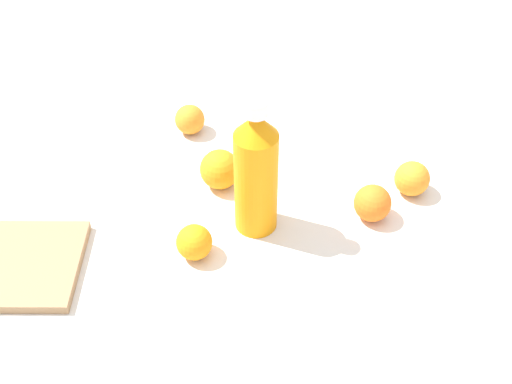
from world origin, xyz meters
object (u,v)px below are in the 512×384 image
Objects in this scene: orange_0 at (412,179)px; orange_3 at (190,119)px; orange_4 at (194,242)px; cutting_board at (13,265)px; orange_1 at (372,203)px; water_bottle at (256,171)px; orange_2 at (220,169)px.

orange_0 reaches higher than orange_3.
orange_0 is 0.48m from orange_3.
cutting_board is at bearing -178.18° from orange_4.
orange_3 is at bearing 139.99° from orange_1.
orange_3 is 0.36m from orange_4.
water_bottle is 4.33× the size of orange_4.
orange_2 is (-0.06, 0.11, -0.09)m from water_bottle.
water_bottle is at bearing -167.72° from orange_0.
orange_4 is at bearing 5.97° from cutting_board.
orange_4 is 0.32m from cutting_board.
orange_1 reaches higher than cutting_board.
orange_0 is 0.44m from orange_4.
orange_3 is at bearing 108.91° from orange_2.
orange_1 is 0.30× the size of cutting_board.
orange_2 is (-0.28, 0.11, 0.00)m from orange_1.
orange_0 is 1.06× the size of orange_3.
orange_3 and orange_4 have the same top height.
orange_1 is 0.30m from orange_2.
orange_4 is (-0.42, -0.14, -0.00)m from orange_0.
orange_1 is 0.44m from orange_3.
orange_2 reaches higher than orange_0.
orange_1 is 1.09× the size of orange_4.
orange_3 is (-0.06, 0.17, -0.01)m from orange_2.
cutting_board is (-0.73, -0.15, -0.02)m from orange_0.
orange_2 is 0.18m from orange_3.
water_bottle is 4.31× the size of orange_3.
cutting_board is (-0.43, -0.08, -0.12)m from water_bottle.
orange_3 reaches higher than cutting_board.
orange_0 is at bearing -7.15° from orange_2.
orange_2 is 0.19m from orange_4.
orange_4 reaches higher than cutting_board.
orange_3 is at bearing -5.79° from water_bottle.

